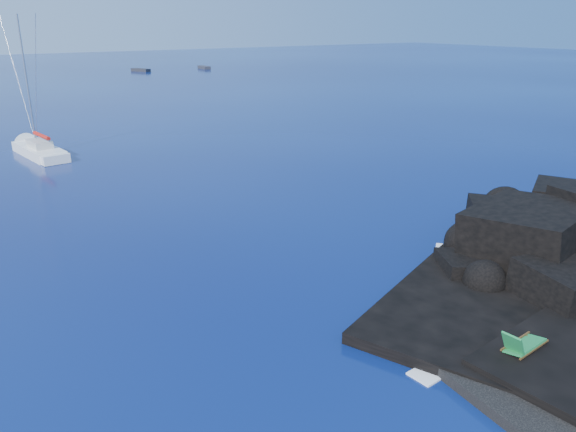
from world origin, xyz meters
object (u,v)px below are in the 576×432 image
deck_chair (526,339)px  distant_boat_b (204,69)px  sailboat (40,156)px  distant_boat_a (141,71)px

deck_chair → distant_boat_b: deck_chair is taller
sailboat → distant_boat_a: (34.75, 73.55, 0.00)m
sailboat → distant_boat_a: sailboat is taller
sailboat → deck_chair: (7.27, -40.97, 0.98)m
deck_chair → distant_boat_b: size_ratio=0.39×
deck_chair → distant_boat_a: (27.48, 114.52, -0.98)m
sailboat → distant_boat_b: sailboat is taller
deck_chair → distant_boat_b: 120.89m
deck_chair → distant_boat_a: 117.77m
distant_boat_b → distant_boat_a: bearing=179.5°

